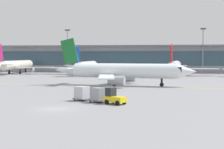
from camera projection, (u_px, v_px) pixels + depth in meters
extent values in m
plane|color=gray|center=(55.00, 109.00, 41.58)|extent=(400.00, 400.00, 0.00)
cube|color=yellow|center=(124.00, 87.00, 70.42)|extent=(109.44, 11.85, 0.01)
cube|color=#9EA3A8|center=(134.00, 59.00, 130.92)|extent=(193.75, 8.00, 9.00)
cube|color=#385666|center=(133.00, 58.00, 126.88)|extent=(186.00, 0.16, 5.04)
cube|color=slate|center=(134.00, 46.00, 129.18)|extent=(201.50, 11.00, 0.60)
cylinder|color=silver|center=(17.00, 65.00, 118.01)|extent=(3.01, 20.35, 2.82)
cone|color=silver|center=(31.00, 64.00, 129.68)|extent=(2.71, 3.41, 2.68)
cube|color=black|center=(28.00, 63.00, 127.44)|extent=(2.22, 2.56, 0.99)
cylinder|color=#999EA3|center=(2.00, 69.00, 118.52)|extent=(1.77, 3.00, 1.74)
cube|color=silver|center=(36.00, 67.00, 115.19)|extent=(11.91, 5.67, 0.23)
cylinder|color=#999EA3|center=(30.00, 70.00, 116.86)|extent=(1.77, 3.00, 1.74)
cube|color=#B21E66|center=(0.00, 53.00, 106.47)|extent=(0.33, 3.81, 5.32)
cube|color=silver|center=(7.00, 64.00, 106.63)|extent=(4.17, 2.03, 0.20)
cylinder|color=black|center=(26.00, 70.00, 125.13)|extent=(0.37, 0.37, 1.49)
cylinder|color=black|center=(26.00, 71.00, 125.15)|extent=(0.46, 0.75, 0.75)
cylinder|color=black|center=(9.00, 72.00, 116.82)|extent=(0.37, 0.37, 1.49)
cylinder|color=black|center=(9.00, 73.00, 116.84)|extent=(0.46, 0.75, 0.75)
cylinder|color=black|center=(20.00, 72.00, 116.17)|extent=(0.37, 0.37, 1.49)
cylinder|color=black|center=(20.00, 73.00, 116.19)|extent=(0.46, 0.75, 0.75)
cylinder|color=silver|center=(87.00, 66.00, 113.73)|extent=(2.75, 19.41, 2.70)
cone|color=silver|center=(95.00, 65.00, 124.88)|extent=(2.57, 3.24, 2.56)
cube|color=black|center=(93.00, 64.00, 122.74)|extent=(2.11, 2.43, 0.94)
cone|color=silver|center=(77.00, 67.00, 102.05)|extent=(2.30, 4.32, 2.29)
cube|color=silver|center=(64.00, 68.00, 113.34)|extent=(11.37, 5.53, 0.22)
cylinder|color=#999EA3|center=(72.00, 70.00, 114.19)|extent=(1.67, 2.86, 1.66)
cube|color=silver|center=(107.00, 68.00, 111.08)|extent=(11.37, 5.48, 0.22)
cylinder|color=#999EA3|center=(101.00, 70.00, 112.66)|extent=(1.67, 2.86, 1.66)
cube|color=navy|center=(78.00, 54.00, 102.70)|extent=(0.30, 3.63, 5.08)
cube|color=silver|center=(72.00, 65.00, 103.52)|extent=(3.97, 1.91, 0.19)
cube|color=silver|center=(85.00, 65.00, 102.87)|extent=(3.97, 1.91, 0.19)
cylinder|color=black|center=(92.00, 71.00, 120.54)|extent=(0.35, 0.35, 1.43)
cylinder|color=black|center=(92.00, 72.00, 120.56)|extent=(0.44, 0.71, 0.71)
cylinder|color=black|center=(80.00, 72.00, 112.59)|extent=(0.35, 0.35, 1.43)
cylinder|color=black|center=(80.00, 73.00, 112.61)|extent=(0.44, 0.71, 0.71)
cylinder|color=black|center=(91.00, 72.00, 111.99)|extent=(0.35, 0.35, 1.43)
cylinder|color=black|center=(91.00, 74.00, 112.01)|extent=(0.44, 0.71, 0.71)
cylinder|color=silver|center=(174.00, 66.00, 108.37)|extent=(4.48, 20.30, 2.80)
cone|color=silver|center=(177.00, 65.00, 119.74)|extent=(2.93, 3.57, 2.66)
cube|color=black|center=(177.00, 64.00, 117.56)|extent=(2.38, 2.69, 0.98)
cone|color=silver|center=(171.00, 67.00, 96.45)|extent=(2.74, 4.66, 2.38)
cube|color=silver|center=(150.00, 68.00, 108.56)|extent=(11.70, 6.56, 0.23)
cylinder|color=#999EA3|center=(158.00, 71.00, 109.24)|extent=(1.97, 3.10, 1.73)
cube|color=silver|center=(199.00, 69.00, 105.08)|extent=(11.81, 4.82, 0.23)
cylinder|color=#999EA3|center=(191.00, 71.00, 106.88)|extent=(1.97, 3.10, 1.73)
cube|color=red|center=(171.00, 53.00, 97.11)|extent=(0.61, 3.78, 5.27)
cube|color=silver|center=(164.00, 65.00, 98.12)|extent=(4.26, 2.31, 0.20)
cube|color=silver|center=(179.00, 66.00, 97.11)|extent=(4.26, 2.31, 0.20)
cylinder|color=black|center=(176.00, 72.00, 115.31)|extent=(0.36, 0.36, 1.48)
cylinder|color=black|center=(176.00, 73.00, 115.33)|extent=(0.51, 0.78, 0.74)
cylinder|color=black|center=(168.00, 73.00, 107.36)|extent=(0.36, 0.36, 1.48)
cylinder|color=black|center=(168.00, 74.00, 107.38)|extent=(0.51, 0.78, 0.74)
cylinder|color=black|center=(180.00, 73.00, 106.43)|extent=(0.36, 0.36, 1.48)
cylinder|color=black|center=(180.00, 74.00, 106.46)|extent=(0.51, 0.78, 0.74)
cylinder|color=white|center=(125.00, 71.00, 72.23)|extent=(21.32, 5.12, 2.93)
cone|color=white|center=(187.00, 72.00, 68.98)|extent=(3.79, 3.14, 2.79)
cube|color=black|center=(175.00, 69.00, 69.58)|extent=(2.87, 2.55, 1.03)
cone|color=white|center=(65.00, 70.00, 75.63)|extent=(4.93, 2.97, 2.49)
cube|color=white|center=(125.00, 73.00, 79.96)|extent=(7.09, 12.23, 0.24)
cylinder|color=#999EA3|center=(128.00, 77.00, 77.33)|extent=(3.28, 2.13, 1.81)
cube|color=white|center=(106.00, 77.00, 65.50)|extent=(4.83, 12.38, 0.24)
cylinder|color=#999EA3|center=(117.00, 81.00, 67.53)|extent=(3.28, 2.13, 1.81)
cube|color=#19662D|center=(69.00, 51.00, 75.16)|extent=(3.97, 0.72, 5.52)
cube|color=white|center=(75.00, 68.00, 77.34)|extent=(2.51, 4.51, 0.21)
cube|color=white|center=(67.00, 68.00, 73.19)|extent=(2.51, 4.51, 0.21)
cylinder|color=black|center=(162.00, 83.00, 70.41)|extent=(0.38, 0.38, 1.55)
cylinder|color=black|center=(162.00, 85.00, 70.43)|extent=(0.82, 0.55, 0.78)
cylinder|color=black|center=(119.00, 81.00, 74.72)|extent=(0.38, 0.38, 1.55)
cylinder|color=black|center=(119.00, 83.00, 74.74)|extent=(0.82, 0.55, 0.78)
cylinder|color=black|center=(114.00, 82.00, 70.89)|extent=(0.38, 0.38, 1.55)
cylinder|color=black|center=(114.00, 84.00, 70.92)|extent=(0.82, 0.55, 0.78)
cube|color=yellow|center=(115.00, 99.00, 45.33)|extent=(2.95, 2.48, 0.70)
cube|color=#1E2328|center=(111.00, 92.00, 45.75)|extent=(1.39, 1.52, 1.10)
cylinder|color=black|center=(124.00, 102.00, 45.38)|extent=(0.63, 0.48, 0.60)
cylinder|color=black|center=(117.00, 103.00, 44.28)|extent=(0.63, 0.48, 0.60)
cylinder|color=black|center=(114.00, 101.00, 46.43)|extent=(0.63, 0.48, 0.60)
cylinder|color=black|center=(107.00, 102.00, 45.33)|extent=(0.63, 0.48, 0.60)
cube|color=#595B60|center=(98.00, 100.00, 47.13)|extent=(2.61, 2.41, 0.12)
cube|color=gray|center=(98.00, 94.00, 47.08)|extent=(2.13, 2.09, 1.60)
cylinder|color=black|center=(106.00, 102.00, 47.23)|extent=(0.24, 0.19, 0.22)
cylinder|color=black|center=(99.00, 103.00, 46.13)|extent=(0.24, 0.19, 0.22)
cylinder|color=black|center=(97.00, 101.00, 48.15)|extent=(0.24, 0.19, 0.22)
cylinder|color=black|center=(90.00, 102.00, 47.05)|extent=(0.24, 0.19, 0.22)
cube|color=#595B60|center=(82.00, 99.00, 48.91)|extent=(2.61, 2.41, 0.12)
cube|color=silver|center=(82.00, 92.00, 48.86)|extent=(2.13, 2.09, 1.60)
cylinder|color=black|center=(89.00, 100.00, 49.01)|extent=(0.24, 0.19, 0.22)
cylinder|color=black|center=(82.00, 101.00, 47.91)|extent=(0.24, 0.19, 0.22)
cylinder|color=black|center=(81.00, 99.00, 49.93)|extent=(0.24, 0.19, 0.22)
cylinder|color=black|center=(74.00, 100.00, 48.83)|extent=(0.24, 0.19, 0.22)
cylinder|color=gray|center=(68.00, 52.00, 125.55)|extent=(0.36, 0.36, 14.54)
cube|color=#3F3F42|center=(67.00, 30.00, 125.14)|extent=(1.80, 0.30, 0.50)
cylinder|color=gray|center=(203.00, 51.00, 120.89)|extent=(0.36, 0.36, 14.68)
cube|color=#3F3F42|center=(203.00, 29.00, 120.47)|extent=(1.80, 0.30, 0.50)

